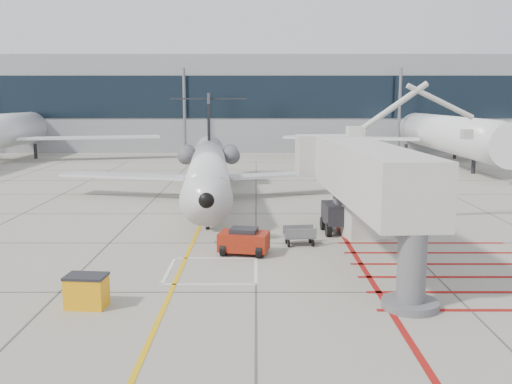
{
  "coord_description": "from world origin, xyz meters",
  "views": [
    {
      "loc": [
        0.01,
        -26.2,
        7.79
      ],
      "look_at": [
        0.0,
        6.0,
        2.5
      ],
      "focal_mm": 40.0,
      "sensor_mm": 36.0,
      "label": 1
    }
  ],
  "objects_px": {
    "regional_jet": "(208,151)",
    "pushback_tug": "(244,240)",
    "jet_bridge": "(370,185)",
    "spill_bin": "(87,291)"
  },
  "relations": [
    {
      "from": "pushback_tug",
      "to": "spill_bin",
      "type": "bearing_deg",
      "value": -116.31
    },
    {
      "from": "pushback_tug",
      "to": "spill_bin",
      "type": "relative_size",
      "value": 1.67
    },
    {
      "from": "regional_jet",
      "to": "pushback_tug",
      "type": "xyz_separation_m",
      "value": [
        2.86,
        -12.76,
        -3.33
      ]
    },
    {
      "from": "jet_bridge",
      "to": "regional_jet",
      "type": "bearing_deg",
      "value": 118.98
    },
    {
      "from": "regional_jet",
      "to": "jet_bridge",
      "type": "distance_m",
      "value": 16.57
    },
    {
      "from": "pushback_tug",
      "to": "spill_bin",
      "type": "xyz_separation_m",
      "value": [
        -5.77,
        -7.46,
        -0.08
      ]
    },
    {
      "from": "regional_jet",
      "to": "jet_bridge",
      "type": "bearing_deg",
      "value": -61.86
    },
    {
      "from": "regional_jet",
      "to": "jet_bridge",
      "type": "relative_size",
      "value": 1.67
    },
    {
      "from": "jet_bridge",
      "to": "pushback_tug",
      "type": "distance_m",
      "value": 6.84
    },
    {
      "from": "jet_bridge",
      "to": "pushback_tug",
      "type": "bearing_deg",
      "value": 165.1
    }
  ]
}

